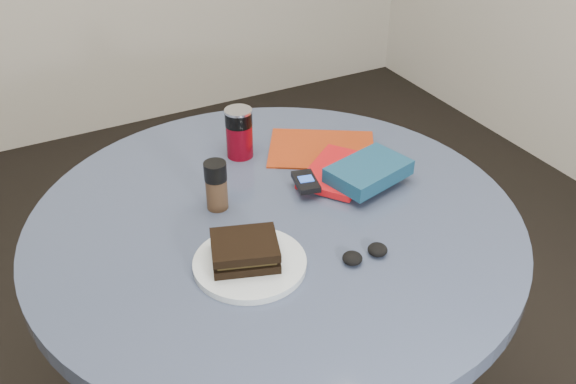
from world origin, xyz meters
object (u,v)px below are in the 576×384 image
pepper_grinder (216,185)px  red_book (338,172)px  table (276,277)px  novel (369,171)px  soda_can (239,133)px  magazine (322,149)px  mp3_player (306,182)px  sandwich (245,250)px  headphones (365,254)px  plate (250,263)px

pepper_grinder → red_book: size_ratio=0.57×
table → novel: novel is taller
soda_can → pepper_grinder: bearing=-126.7°
novel → pepper_grinder: bearing=152.4°
pepper_grinder → magazine: (0.31, 0.11, -0.05)m
mp3_player → sandwich: bearing=-143.4°
table → magazine: size_ratio=4.03×
table → mp3_player: (0.10, 0.05, 0.19)m
table → mp3_player: bearing=26.3°
table → novel: 0.30m
soda_can → red_book: (0.15, -0.19, -0.05)m
table → pepper_grinder: 0.25m
soda_can → novel: size_ratio=0.69×
sandwich → red_book: 0.36m
table → magazine: 0.33m
magazine → novel: bearing=-55.6°
novel → mp3_player: bearing=148.6°
soda_can → headphones: size_ratio=1.27×
plate → novel: (0.34, 0.13, 0.03)m
red_book → mp3_player: size_ratio=2.15×
table → headphones: 0.28m
table → red_book: size_ratio=5.33×
pepper_grinder → novel: bearing=-13.4°
sandwich → pepper_grinder: bearing=82.2°
red_book → mp3_player: (-0.09, -0.02, 0.01)m
pepper_grinder → novel: 0.33m
magazine → novel: 0.18m
red_book → headphones: same height
sandwich → magazine: bearing=41.7°
sandwich → pepper_grinder: (0.03, 0.20, 0.02)m
plate → headphones: 0.21m
red_book → headphones: bearing=-148.3°
soda_can → pepper_grinder: size_ratio=1.11×
table → sandwich: size_ratio=6.90×
soda_can → mp3_player: 0.22m
table → headphones: size_ratio=10.73×
table → red_book: bearing=20.0°
headphones → pepper_grinder: bearing=122.2°
sandwich → headphones: sandwich is taller
table → headphones: (0.09, -0.20, 0.17)m
pepper_grinder → headphones: pepper_grinder is taller
soda_can → pepper_grinder: (-0.13, -0.17, -0.01)m
table → pepper_grinder: (-0.09, 0.08, 0.22)m
sandwich → headphones: (0.20, -0.09, -0.02)m
red_book → mp3_player: mp3_player is taller
soda_can → magazine: bearing=-20.3°
sandwich → red_book: (0.31, 0.18, -0.02)m
sandwich → headphones: 0.22m
pepper_grinder → mp3_player: pepper_grinder is taller
table → soda_can: bearing=81.4°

